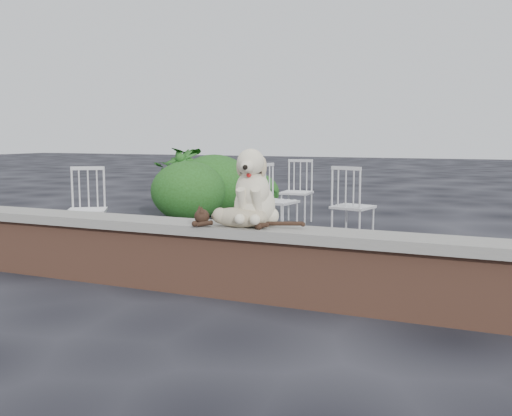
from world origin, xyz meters
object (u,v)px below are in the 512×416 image
at_px(potted_plant_a, 184,178).
at_px(potted_plant_b, 181,181).
at_px(chair_b, 297,191).
at_px(chair_c, 353,205).
at_px(cat, 238,216).
at_px(chair_e, 278,200).
at_px(dog, 255,186).
at_px(chair_a, 87,209).

xyz_separation_m(potted_plant_a, potted_plant_b, (0.19, -0.44, -0.01)).
relative_size(chair_b, chair_c, 1.00).
bearing_deg(potted_plant_b, cat, -54.50).
relative_size(chair_e, potted_plant_a, 0.87).
xyz_separation_m(dog, chair_a, (-2.49, 0.97, -0.42)).
bearing_deg(chair_b, chair_c, -51.53).
distance_m(cat, potted_plant_b, 5.35).
height_order(chair_e, potted_plant_b, potted_plant_b).
distance_m(chair_b, potted_plant_a, 2.52).
relative_size(dog, chair_b, 0.67).
xyz_separation_m(cat, chair_e, (-0.73, 2.77, -0.20)).
bearing_deg(dog, potted_plant_b, 117.84).
relative_size(chair_c, potted_plant_b, 0.88).
distance_m(dog, cat, 0.28).
xyz_separation_m(dog, chair_c, (0.20, 2.49, -0.42)).
height_order(dog, chair_e, dog).
xyz_separation_m(dog, cat, (-0.08, -0.15, -0.22)).
height_order(chair_a, potted_plant_b, potted_plant_b).
bearing_deg(potted_plant_a, dog, -54.00).
height_order(cat, chair_c, chair_c).
relative_size(cat, chair_c, 1.10).
distance_m(cat, chair_b, 4.10).
bearing_deg(potted_plant_a, chair_e, -38.23).
bearing_deg(potted_plant_a, chair_b, -18.35).
height_order(chair_b, potted_plant_a, potted_plant_a).
bearing_deg(potted_plant_b, chair_a, -77.88).
height_order(cat, chair_b, chair_b).
relative_size(chair_a, potted_plant_a, 0.87).
bearing_deg(chair_b, dog, -78.23).
distance_m(dog, chair_b, 3.99).
bearing_deg(potted_plant_b, dog, -52.84).
bearing_deg(dog, chair_b, 95.01).
bearing_deg(chair_b, potted_plant_b, 168.28).
height_order(chair_c, potted_plant_a, potted_plant_a).
bearing_deg(cat, chair_c, 74.68).
bearing_deg(potted_plant_b, chair_e, -33.65).
bearing_deg(potted_plant_b, chair_c, -26.84).
bearing_deg(chair_c, chair_a, 42.96).
xyz_separation_m(chair_c, potted_plant_a, (-3.57, 2.15, 0.07)).
relative_size(dog, chair_a, 0.67).
bearing_deg(potted_plant_a, cat, -55.50).
xyz_separation_m(cat, potted_plant_a, (-3.29, 4.79, -0.12)).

